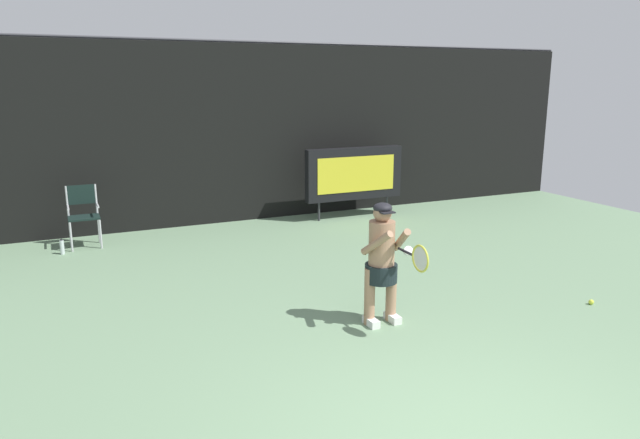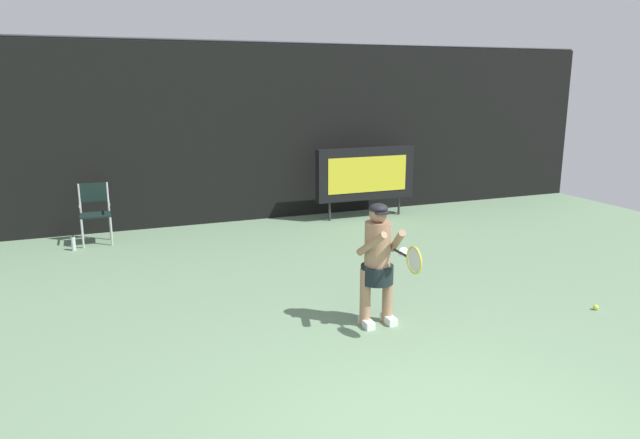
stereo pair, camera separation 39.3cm
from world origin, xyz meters
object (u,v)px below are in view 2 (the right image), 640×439
at_px(scoreboard, 366,174).
at_px(tennis_racket, 413,260).
at_px(umpire_chair, 95,210).
at_px(tennis_player, 378,259).
at_px(tennis_ball_loose, 596,307).
at_px(water_bottle, 73,244).

xyz_separation_m(scoreboard, tennis_racket, (-2.22, -5.74, 0.01)).
xyz_separation_m(umpire_chair, tennis_racket, (3.18, -5.69, 0.34)).
distance_m(tennis_player, tennis_ball_loose, 2.99).
height_order(water_bottle, tennis_ball_loose, water_bottle).
bearing_deg(tennis_player, tennis_racket, -77.12).
bearing_deg(tennis_player, umpire_chair, 120.79).
xyz_separation_m(umpire_chair, water_bottle, (-0.40, -0.38, -0.50)).
bearing_deg(tennis_racket, tennis_player, 104.01).
relative_size(scoreboard, water_bottle, 8.30).
height_order(umpire_chair, water_bottle, umpire_chair).
relative_size(scoreboard, tennis_player, 1.48).
height_order(umpire_chair, tennis_racket, tennis_racket).
bearing_deg(scoreboard, umpire_chair, -179.51).
distance_m(scoreboard, tennis_racket, 6.15).
relative_size(scoreboard, tennis_racket, 3.65).
relative_size(water_bottle, tennis_racket, 0.44).
bearing_deg(tennis_ball_loose, umpire_chair, 135.48).
bearing_deg(umpire_chair, tennis_player, -59.21).
bearing_deg(water_bottle, tennis_ball_loose, -40.73).
height_order(scoreboard, tennis_ball_loose, scoreboard).
bearing_deg(tennis_player, tennis_ball_loose, -12.97).
bearing_deg(scoreboard, tennis_racket, -111.15).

